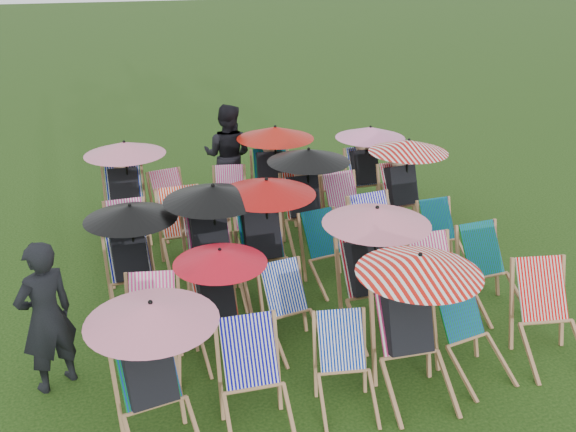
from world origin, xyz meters
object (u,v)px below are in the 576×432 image
object	(u,v)px
deckchair_5	(552,317)
deckchair_29	(369,167)
person_left	(46,317)
deckchair_0	(155,374)
person_rear	(228,155)

from	to	relation	value
deckchair_5	deckchair_29	distance (m)	4.56
deckchair_29	person_left	world-z (taller)	person_left
deckchair_0	deckchair_29	xyz separation A→B (m)	(4.04, 4.58, 0.01)
deckchair_0	person_rear	size ratio (longest dim) A/B	0.78
deckchair_29	person_rear	distance (m)	2.35
deckchair_29	deckchair_0	bearing A→B (deg)	-130.89
deckchair_5	deckchair_29	xyz separation A→B (m)	(-0.05, 4.56, 0.22)
person_left	deckchair_5	bearing A→B (deg)	136.53
person_left	deckchair_0	bearing A→B (deg)	97.56
deckchair_0	person_rear	world-z (taller)	person_rear
person_left	person_rear	world-z (taller)	person_rear
person_rear	deckchair_5	bearing A→B (deg)	141.29
deckchair_5	person_left	bearing A→B (deg)	178.15
deckchair_0	deckchair_29	bearing A→B (deg)	39.20
deckchair_0	person_left	size ratio (longest dim) A/B	0.85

